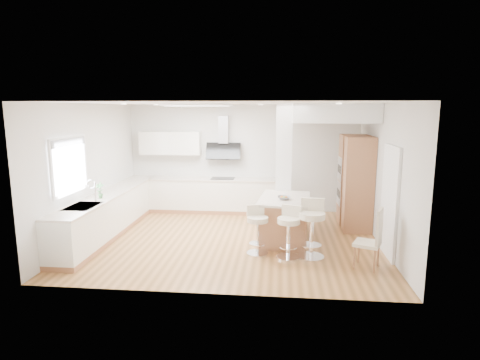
# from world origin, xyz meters

# --- Properties ---
(ground) EXTENTS (6.00, 6.00, 0.00)m
(ground) POSITION_xyz_m (0.00, 0.00, 0.00)
(ground) COLOR #B07841
(ground) RESTS_ON ground
(ceiling) EXTENTS (6.00, 5.00, 0.02)m
(ceiling) POSITION_xyz_m (0.00, 0.00, 0.00)
(ceiling) COLOR white
(ceiling) RESTS_ON ground
(wall_back) EXTENTS (6.00, 0.04, 2.80)m
(wall_back) POSITION_xyz_m (0.00, 2.50, 1.40)
(wall_back) COLOR silver
(wall_back) RESTS_ON ground
(wall_left) EXTENTS (0.04, 5.00, 2.80)m
(wall_left) POSITION_xyz_m (-3.00, 0.00, 1.40)
(wall_left) COLOR silver
(wall_left) RESTS_ON ground
(wall_right) EXTENTS (0.04, 5.00, 2.80)m
(wall_right) POSITION_xyz_m (3.00, 0.00, 1.40)
(wall_right) COLOR silver
(wall_right) RESTS_ON ground
(skylight) EXTENTS (4.10, 2.10, 0.06)m
(skylight) POSITION_xyz_m (-0.79, 0.60, 2.77)
(skylight) COLOR white
(skylight) RESTS_ON ground
(window_left) EXTENTS (0.06, 1.28, 1.07)m
(window_left) POSITION_xyz_m (-2.96, -0.90, 1.69)
(window_left) COLOR white
(window_left) RESTS_ON ground
(doorway_right) EXTENTS (0.05, 1.00, 2.10)m
(doorway_right) POSITION_xyz_m (2.97, -0.60, 1.00)
(doorway_right) COLOR #49403A
(doorway_right) RESTS_ON ground
(counter_left) EXTENTS (0.63, 4.50, 1.35)m
(counter_left) POSITION_xyz_m (-2.70, 0.23, 0.46)
(counter_left) COLOR #A96F48
(counter_left) RESTS_ON ground
(counter_back) EXTENTS (3.62, 0.63, 2.50)m
(counter_back) POSITION_xyz_m (-0.91, 2.22, 0.70)
(counter_back) COLOR #A96F48
(counter_back) RESTS_ON ground
(pillar) EXTENTS (0.35, 0.35, 2.80)m
(pillar) POSITION_xyz_m (1.05, 0.95, 1.40)
(pillar) COLOR white
(pillar) RESTS_ON ground
(soffit) EXTENTS (1.78, 2.20, 0.40)m
(soffit) POSITION_xyz_m (2.10, 1.40, 2.60)
(soffit) COLOR white
(soffit) RESTS_ON ground
(oven_column) EXTENTS (0.63, 1.21, 2.10)m
(oven_column) POSITION_xyz_m (2.68, 1.23, 1.05)
(oven_column) COLOR #A96F48
(oven_column) RESTS_ON ground
(peninsula) EXTENTS (1.13, 1.58, 0.98)m
(peninsula) POSITION_xyz_m (1.07, 0.04, 0.46)
(peninsula) COLOR #A96F48
(peninsula) RESTS_ON ground
(bar_stool_a) EXTENTS (0.50, 0.50, 0.92)m
(bar_stool_a) POSITION_xyz_m (0.57, -0.77, 0.51)
(bar_stool_a) COLOR white
(bar_stool_a) RESTS_ON ground
(bar_stool_b) EXTENTS (0.55, 0.55, 0.96)m
(bar_stool_b) POSITION_xyz_m (1.15, -0.91, 0.54)
(bar_stool_b) COLOR white
(bar_stool_b) RESTS_ON ground
(bar_stool_c) EXTENTS (0.53, 0.53, 1.08)m
(bar_stool_c) POSITION_xyz_m (1.56, -0.86, 0.61)
(bar_stool_c) COLOR white
(bar_stool_c) RESTS_ON ground
(dining_chair) EXTENTS (0.54, 0.54, 1.06)m
(dining_chair) POSITION_xyz_m (2.55, -1.30, 0.57)
(dining_chair) COLOR beige
(dining_chair) RESTS_ON ground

